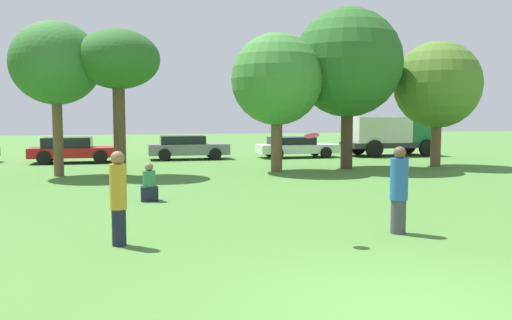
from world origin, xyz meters
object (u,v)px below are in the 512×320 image
person_thrower (118,197)px  frisbee (312,136)px  person_catcher (399,190)px  bystander_sitting (149,185)px  parked_car_red (72,149)px  tree_2 (118,61)px  parked_car_grey (187,147)px  tree_5 (437,85)px  delivery_truck_green (388,134)px  tree_1 (56,64)px  tree_3 (277,80)px  tree_4 (348,63)px  parked_car_white (295,147)px

person_thrower → frisbee: (3.43, -0.57, 1.08)m
person_catcher → frisbee: size_ratio=6.25×
person_thrower → frisbee: bearing=-5.4°
bystander_sitting → parked_car_red: (-3.02, 12.72, 0.23)m
tree_2 → parked_car_grey: tree_2 is taller
tree_5 → delivery_truck_green: tree_5 is taller
parked_car_grey → tree_2: bearing=-115.0°
person_catcher → tree_1: 14.65m
tree_2 → tree_3: tree_3 is taller
tree_1 → parked_car_red: size_ratio=1.40×
frisbee → tree_1: tree_1 is taller
person_catcher → frisbee: frisbee is taller
delivery_truck_green → person_catcher: bearing=-116.6°
delivery_truck_green → person_thrower: bearing=-128.7°
tree_4 → parked_car_red: bearing=153.2°
frisbee → tree_5: bearing=48.9°
tree_4 → parked_car_white: size_ratio=1.57×
person_thrower → person_catcher: person_catcher is taller
tree_1 → parked_car_white: size_ratio=1.32×
tree_4 → delivery_truck_green: (5.41, 6.23, -3.30)m
person_catcher → delivery_truck_green: 20.65m
tree_2 → delivery_truck_green: tree_2 is taller
tree_3 → parked_car_white: tree_3 is taller
tree_5 → person_catcher: bearing=-126.0°
bystander_sitting → tree_2: bearing=96.7°
tree_3 → parked_car_grey: tree_3 is taller
tree_2 → tree_3: size_ratio=0.98×
tree_1 → tree_4: 11.87m
person_catcher → bystander_sitting: person_catcher is taller
frisbee → tree_4: bearing=63.0°
person_thrower → parked_car_red: person_thrower is taller
person_catcher → parked_car_red: person_catcher is taller
tree_1 → parked_car_grey: bearing=48.6°
tree_1 → parked_car_white: tree_1 is taller
bystander_sitting → tree_2: tree_2 is taller
parked_car_red → parked_car_white: (11.65, 0.31, -0.06)m
person_catcher → delivery_truck_green: bearing=-114.1°
tree_2 → parked_car_white: size_ratio=1.26×
frisbee → tree_4: tree_4 is taller
parked_car_red → frisbee: bearing=-71.3°
parked_car_red → parked_car_white: bearing=3.0°
bystander_sitting → tree_1: 8.40m
person_thrower → tree_4: tree_4 is taller
tree_3 → tree_4: size_ratio=0.82×
person_catcher → tree_4: tree_4 is taller
parked_car_white → person_thrower: bearing=-116.3°
tree_4 → parked_car_grey: size_ratio=1.64×
person_catcher → bystander_sitting: size_ratio=1.64×
bystander_sitting → tree_4: bearing=37.4°
parked_car_red → parked_car_grey: size_ratio=0.99×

